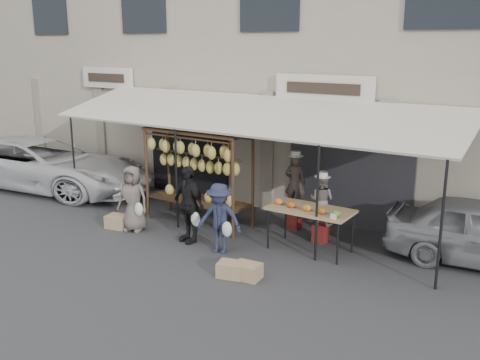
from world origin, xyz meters
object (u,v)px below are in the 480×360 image
object	(u,v)px
crate_near_b	(247,271)
vendor_right	(322,200)
banana_rack	(196,158)
customer_mid	(189,204)
crate_far	(118,221)
crate_near_a	(231,269)
van	(37,152)
customer_left	(133,199)
customer_right	(219,218)
produce_table	(310,211)
vendor_left	(295,183)

from	to	relation	value
crate_near_b	vendor_right	bearing A→B (deg)	83.01
banana_rack	customer_mid	bearing A→B (deg)	-60.45
crate_far	crate_near_a	bearing A→B (deg)	-11.57
banana_rack	van	distance (m)	5.99
banana_rack	customer_left	xyz separation A→B (m)	(-0.90, -1.18, -0.82)
customer_mid	customer_left	bearing A→B (deg)	-158.15
customer_right	crate_far	size ratio (longest dim) A/B	2.91
produce_table	customer_right	world-z (taller)	customer_right
banana_rack	vendor_left	xyz separation A→B (m)	(2.07, 0.96, -0.50)
produce_table	customer_mid	xyz separation A→B (m)	(-2.39, -0.91, -0.04)
customer_mid	crate_near_a	size ratio (longest dim) A/B	3.59
produce_table	crate_far	xyz separation A→B (m)	(-4.31, -1.16, -0.72)
produce_table	crate_near_b	distance (m)	1.98
crate_near_b	crate_near_a	bearing A→B (deg)	-162.49
produce_table	crate_near_a	distance (m)	2.14
customer_left	customer_mid	size ratio (longest dim) A/B	0.90
banana_rack	customer_mid	distance (m)	1.39
banana_rack	customer_left	size ratio (longest dim) A/B	1.73
vendor_right	customer_left	bearing A→B (deg)	19.76
banana_rack	customer_right	bearing A→B (deg)	-38.26
banana_rack	customer_right	xyz separation A→B (m)	(1.49, -1.18, -0.85)
produce_table	customer_right	bearing A→B (deg)	-144.26
customer_left	crate_near_b	size ratio (longest dim) A/B	3.14
produce_table	vendor_left	bearing A→B (deg)	130.34
vendor_left	vendor_right	size ratio (longest dim) A/B	1.23
vendor_right	customer_mid	size ratio (longest dim) A/B	0.65
banana_rack	crate_near_a	world-z (taller)	banana_rack
vendor_left	customer_mid	xyz separation A→B (m)	(-1.48, -1.98, -0.25)
vendor_left	customer_right	size ratio (longest dim) A/B	0.91
customer_mid	van	world-z (taller)	van
customer_left	produce_table	bearing A→B (deg)	1.42
vendor_left	vendor_right	bearing A→B (deg)	136.23
vendor_left	crate_near_b	size ratio (longest dim) A/B	2.76
banana_rack	customer_left	distance (m)	1.70
customer_right	vendor_left	bearing A→B (deg)	59.71
banana_rack	produce_table	size ratio (longest dim) A/B	1.53
customer_right	vendor_right	bearing A→B (deg)	33.65
produce_table	customer_right	size ratio (longest dim) A/B	1.18
customer_right	crate_near_b	distance (m)	1.50
customer_left	crate_near_b	xyz separation A→B (m)	(3.56, -0.75, -0.61)
banana_rack	vendor_right	bearing A→B (deg)	9.51
vendor_left	customer_right	xyz separation A→B (m)	(-0.57, -2.14, -0.35)
customer_mid	vendor_right	bearing A→B (deg)	48.43
customer_left	crate_near_a	bearing A→B (deg)	-28.52
customer_left	customer_mid	distance (m)	1.50
customer_right	customer_mid	bearing A→B (deg)	155.22
vendor_right	crate_far	bearing A→B (deg)	18.58
customer_right	van	size ratio (longest dim) A/B	0.28
produce_table	customer_left	bearing A→B (deg)	-164.56
crate_far	crate_near_b	bearing A→B (deg)	-9.40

